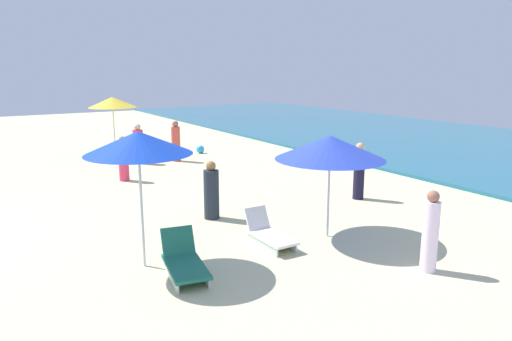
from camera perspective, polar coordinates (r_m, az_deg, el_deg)
The scene contains 13 objects.
ocean at distance 24.49m, azimuth 27.62°, elevation 1.98°, with size 60.00×15.15×0.12m, color #226480.
umbrella_0 at distance 9.21m, azimuth -13.84°, elevation 3.21°, with size 2.03×2.03×2.68m.
lounge_chair_0_0 at distance 9.28m, azimuth -8.55°, elevation -10.76°, with size 1.59×0.91×0.75m.
umbrella_1 at distance 10.80m, azimuth 8.82°, elevation 2.73°, with size 2.48×2.48×2.35m.
lounge_chair_1_0 at distance 10.62m, azimuth 1.52°, elevation -7.62°, with size 1.40×0.58×0.72m.
umbrella_2 at distance 21.52m, azimuth -16.73°, elevation 7.78°, with size 2.02×2.02×2.57m.
beachgoer_0 at distance 14.39m, azimuth 12.17°, elevation -0.22°, with size 0.43×0.43×1.68m.
beachgoer_1 at distance 16.98m, azimuth -15.51°, elevation 1.21°, with size 0.47×0.47×1.54m.
beachgoer_2 at distance 20.06m, azimuth -9.52°, elevation 3.34°, with size 0.50×0.50×1.68m.
beachgoer_3 at distance 9.72m, azimuth 20.05°, elevation -7.05°, with size 0.43×0.43×1.60m.
beachgoer_4 at distance 19.90m, azimuth -13.84°, elevation 2.94°, with size 0.42×0.42×1.61m.
beachgoer_5 at distance 12.33m, azimuth -5.33°, elevation -2.61°, with size 0.51×0.51×1.51m.
beach_ball_0 at distance 21.82m, azimuth -6.64°, elevation 2.53°, with size 0.36×0.36×0.36m, color #2F9BDF.
Camera 1 is at (12.22, 1.55, 3.85)m, focal length 33.59 mm.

